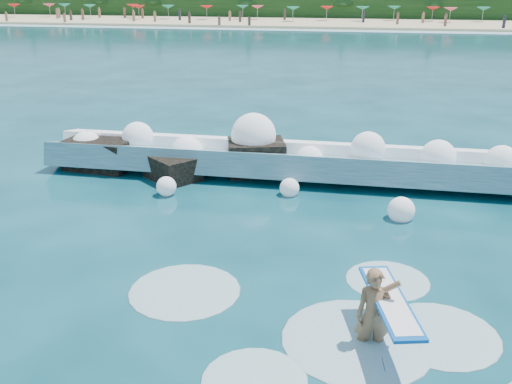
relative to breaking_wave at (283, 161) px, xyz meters
The scene contains 11 objects.
ground 7.17m from the breaking_wave, 102.23° to the right, with size 200.00×200.00×0.00m, color #083440.
beach 71.02m from the breaking_wave, 91.22° to the left, with size 140.00×20.00×0.40m, color tan.
wet_band 60.03m from the breaking_wave, 91.45° to the left, with size 140.00×5.00×0.08m, color silver.
treeline 81.04m from the breaking_wave, 91.07° to the left, with size 140.00×4.00×5.00m, color black.
breaking_wave is the anchor object (origin of this frame).
rock_cluster 4.08m from the breaking_wave, behind, with size 8.12×3.31×1.37m.
surfer_with_board 10.03m from the breaking_wave, 71.64° to the right, with size 1.26×3.03×1.89m.
wave_spray 0.63m from the breaking_wave, 146.44° to the right, with size 15.51×4.68×2.25m.
surf_foam 9.40m from the breaking_wave, 75.56° to the right, with size 9.03×5.93×0.15m.
beach_umbrellas 73.04m from the breaking_wave, 91.16° to the left, with size 111.22×6.91×0.50m.
beachgoers 68.91m from the breaking_wave, 98.94° to the left, with size 106.88×13.22×1.94m.
Camera 1 is at (4.18, -11.96, 6.55)m, focal length 40.00 mm.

